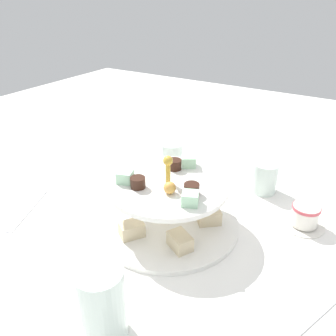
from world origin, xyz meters
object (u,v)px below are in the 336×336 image
object	(u,v)px
tiered_serving_stand	(168,207)
butter_knife_left	(29,209)
water_glass_short_left	(264,177)
butter_knife_right	(313,317)
teacup_with_saucer	(305,216)
water_glass_tall_right	(102,304)
water_glass_mid_back	(172,157)

from	to	relation	value
tiered_serving_stand	butter_knife_left	xyz separation A→B (m)	(0.30, 0.12, -0.05)
water_glass_short_left	butter_knife_left	size ratio (longest dim) A/B	0.46
butter_knife_right	butter_knife_left	bearing A→B (deg)	115.07
teacup_with_saucer	water_glass_tall_right	bearing A→B (deg)	65.50
butter_knife_right	tiered_serving_stand	bearing A→B (deg)	96.70
teacup_with_saucer	water_glass_mid_back	world-z (taller)	water_glass_mid_back
teacup_with_saucer	butter_knife_right	world-z (taller)	teacup_with_saucer
water_glass_tall_right	teacup_with_saucer	world-z (taller)	water_glass_tall_right
water_glass_short_left	butter_knife_left	world-z (taller)	water_glass_short_left
water_glass_tall_right	water_glass_short_left	xyz separation A→B (m)	(-0.07, -0.52, -0.02)
tiered_serving_stand	butter_knife_right	xyz separation A→B (m)	(-0.32, 0.08, -0.05)
water_glass_tall_right	teacup_with_saucer	distance (m)	0.47
water_glass_tall_right	water_glass_mid_back	size ratio (longest dim) A/B	1.47
teacup_with_saucer	butter_knife_left	distance (m)	0.62
water_glass_short_left	butter_knife_right	distance (m)	0.38
butter_knife_left	water_glass_short_left	bearing A→B (deg)	106.48
tiered_serving_stand	teacup_with_saucer	distance (m)	0.29
water_glass_mid_back	butter_knife_right	bearing A→B (deg)	145.43
butter_knife_left	teacup_with_saucer	bearing A→B (deg)	92.42
tiered_serving_stand	water_glass_tall_right	size ratio (longest dim) A/B	2.51
tiered_serving_stand	teacup_with_saucer	world-z (taller)	tiered_serving_stand
tiered_serving_stand	water_glass_tall_right	xyz separation A→B (m)	(-0.06, 0.27, 0.01)
water_glass_short_left	teacup_with_saucer	size ratio (longest dim) A/B	0.87
water_glass_mid_back	teacup_with_saucer	bearing A→B (deg)	169.62
water_glass_tall_right	water_glass_short_left	size ratio (longest dim) A/B	1.55
butter_knife_left	butter_knife_right	xyz separation A→B (m)	(-0.62, -0.04, 0.00)
butter_knife_right	water_glass_mid_back	distance (m)	0.54
water_glass_tall_right	butter_knife_left	xyz separation A→B (m)	(0.36, -0.15, -0.06)
teacup_with_saucer	butter_knife_left	bearing A→B (deg)	26.13
tiered_serving_stand	water_glass_short_left	xyz separation A→B (m)	(-0.13, -0.25, -0.01)
tiered_serving_stand	water_glass_mid_back	xyz separation A→B (m)	(0.12, -0.22, -0.01)
tiered_serving_stand	butter_knife_right	distance (m)	0.33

